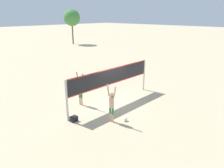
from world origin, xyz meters
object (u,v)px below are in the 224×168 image
(player_spiker, at_px, (111,103))
(player_blocker, at_px, (80,88))
(volleyball, at_px, (125,119))
(tree_right_cluster, at_px, (72,18))
(volleyball_net, at_px, (112,79))
(gear_bag, at_px, (74,119))

(player_spiker, height_order, player_blocker, player_blocker)
(player_spiker, bearing_deg, volleyball, -131.98)
(tree_right_cluster, bearing_deg, volleyball, -122.11)
(volleyball_net, relative_size, tree_right_cluster, 1.11)
(player_spiker, bearing_deg, tree_right_cluster, -33.42)
(volleyball, bearing_deg, volleyball_net, 59.03)
(player_spiker, relative_size, tree_right_cluster, 0.32)
(player_spiker, distance_m, volleyball, 1.31)
(player_blocker, relative_size, tree_right_cluster, 0.33)
(volleyball_net, height_order, gear_bag, volleyball_net)
(volleyball_net, bearing_deg, gear_bag, -174.86)
(volleyball_net, relative_size, player_blocker, 3.34)
(player_blocker, xyz_separation_m, gear_bag, (-1.80, -1.58, -1.04))
(player_spiker, relative_size, player_blocker, 0.97)
(volleyball_net, height_order, volleyball, volleyball_net)
(volleyball_net, distance_m, volleyball, 3.27)
(player_blocker, distance_m, gear_bag, 2.61)
(volleyball, bearing_deg, player_blocker, 93.88)
(volleyball_net, xyz_separation_m, volleyball, (-1.47, -2.45, -1.59))
(player_spiker, height_order, tree_right_cluster, tree_right_cluster)
(player_spiker, xyz_separation_m, volleyball, (0.60, -0.54, -1.04))
(volleyball, height_order, tree_right_cluster, tree_right_cluster)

